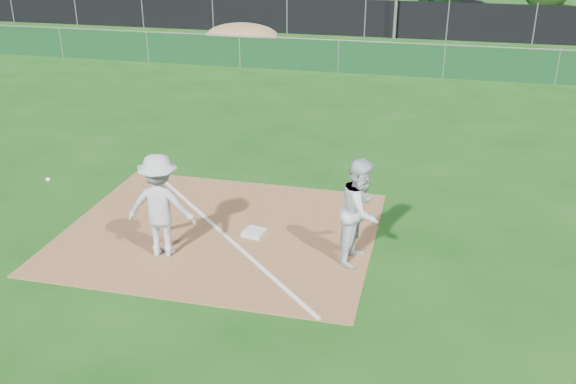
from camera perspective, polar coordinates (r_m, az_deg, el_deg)
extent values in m
plane|color=#13470F|center=(20.82, 2.16, 7.54)|extent=(90.00, 90.00, 0.00)
cube|color=brown|center=(12.70, -6.05, -3.50)|extent=(6.00, 5.00, 0.02)
cube|color=white|center=(12.70, -6.05, -3.44)|extent=(5.01, 5.01, 0.01)
cube|color=#0E3417|center=(25.45, 4.50, 11.86)|extent=(44.00, 0.05, 1.20)
ellipsoid|color=olive|center=(29.95, -4.10, 13.63)|extent=(3.38, 2.60, 1.17)
cube|color=black|center=(33.20, 6.87, 15.07)|extent=(46.00, 0.04, 1.80)
cube|color=black|center=(38.25, 7.79, 14.79)|extent=(46.00, 9.00, 0.01)
cube|color=silver|center=(12.49, -3.01, -3.62)|extent=(0.46, 0.46, 0.08)
imported|color=silver|center=(11.62, -11.28, -1.21)|extent=(1.32, 0.85, 1.93)
sphere|color=white|center=(12.30, -20.56, 1.05)|extent=(0.08, 0.08, 0.08)
imported|color=silver|center=(11.31, 6.49, -1.70)|extent=(0.90, 1.06, 1.94)
imported|color=#AEB0B6|center=(39.21, -2.48, 16.36)|extent=(4.83, 2.53, 1.57)
imported|color=black|center=(37.40, 4.15, 15.93)|extent=(4.79, 2.14, 1.53)
imported|color=black|center=(36.91, 16.37, 14.91)|extent=(5.22, 2.76, 1.44)
cylinder|color=#382316|center=(43.35, 13.01, 16.26)|extent=(0.24, 0.24, 1.21)
cylinder|color=#382316|center=(44.14, 21.87, 15.21)|extent=(0.24, 0.24, 1.01)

